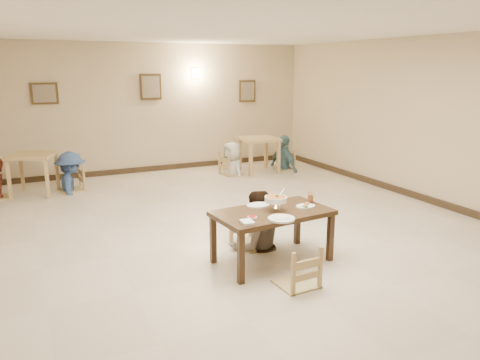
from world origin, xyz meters
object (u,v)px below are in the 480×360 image
bg_chair_lr (70,167)px  bg_chair_rl (232,153)px  drink_glass (311,198)px  bg_diner_d (285,135)px  chair_far (251,212)px  bg_diner_b (69,152)px  main_diner (257,191)px  curry_warmer (276,199)px  bg_diner_c (232,142)px  bg_table_left (33,161)px  bg_table_right (259,144)px  main_table (272,217)px  chair_near (297,247)px  bg_chair_rr (284,151)px

bg_chair_lr → bg_chair_rl: size_ratio=0.98×
drink_glass → bg_diner_d: size_ratio=0.09×
chair_far → bg_diner_b: bearing=97.6°
main_diner → curry_warmer: 0.55m
curry_warmer → bg_chair_rl: size_ratio=0.32×
drink_glass → bg_diner_c: 4.82m
bg_table_left → bg_table_right: (4.93, -0.06, 0.01)m
main_table → bg_diner_b: bearing=106.7°
bg_chair_lr → main_table: bearing=15.6°
curry_warmer → bg_table_right: (2.26, 4.82, -0.15)m
chair_near → curry_warmer: size_ratio=2.95×
main_table → drink_glass: drink_glass is taller
chair_near → bg_diner_d: bearing=-122.1°
chair_near → main_diner: 1.30m
bg_chair_rl → bg_diner_b: size_ratio=0.63×
chair_far → chair_near: 1.33m
chair_far → bg_diner_b: size_ratio=0.61×
drink_glass → bg_chair_lr: (-2.58, 4.75, -0.26)m
chair_near → curry_warmer: (0.11, 0.70, 0.36)m
bg_diner_c → drink_glass: bearing=-24.5°
main_diner → curry_warmer: size_ratio=5.10×
bg_table_left → bg_diner_d: 5.63m
curry_warmer → bg_chair_rr: bearing=58.4°
main_diner → bg_diner_c: (1.56, 4.28, -0.04)m
chair_near → main_diner: bearing=-98.7°
chair_near → bg_chair_rl: 5.79m
bg_diner_c → chair_far: bearing=-33.6°
bg_chair_lr → bg_chair_rr: size_ratio=1.10×
chair_far → bg_diner_b: (-1.95, 4.24, 0.31)m
drink_glass → bg_diner_d: 5.27m
main_diner → bg_table_left: 5.09m
bg_chair_lr → main_diner: bearing=18.6°
drink_glass → bg_table_right: (1.67, 4.71, -0.07)m
bg_chair_rl → bg_diner_b: bearing=79.4°
main_table → curry_warmer: bearing=-15.2°
drink_glass → bg_table_left: size_ratio=0.14×
bg_table_left → bg_chair_rl: size_ratio=1.04×
main_diner → curry_warmer: (-0.01, -0.55, 0.02)m
bg_diner_c → bg_diner_b: bearing=-103.3°
curry_warmer → drink_glass: curry_warmer is taller
curry_warmer → bg_chair_rr: 5.66m
main_diner → bg_chair_rl: main_diner is taller
chair_far → bg_chair_lr: bearing=97.6°
bg_table_right → bg_diner_d: bg_diner_d is taller
chair_near → main_table: bearing=-98.9°
bg_chair_rl → bg_chair_rr: bearing=-101.1°
bg_table_right → bg_chair_rr: bg_chair_rr is taller
main_table → drink_glass: 0.66m
main_diner → bg_chair_lr: size_ratio=1.64×
bg_table_left → bg_chair_lr: size_ratio=1.06×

